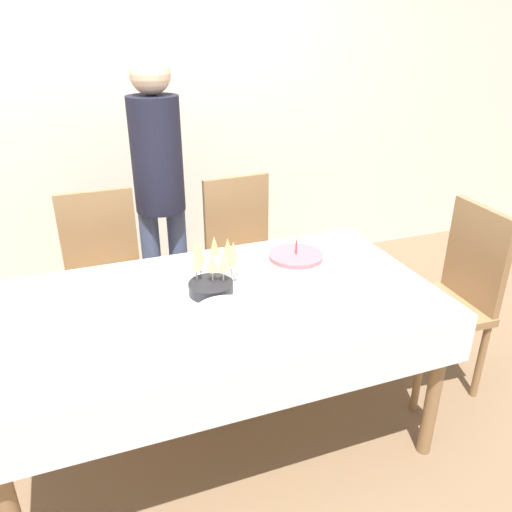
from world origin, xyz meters
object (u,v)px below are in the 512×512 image
object	(u,v)px
plate_stack_main	(227,316)
champagne_tray	(215,262)
dining_chair_right_end	(452,291)
birthday_cake	(296,267)
person_standing	(159,177)
plate_stack_dessert	(211,288)
dining_chair_far_left	(105,274)
dining_chair_far_right	(244,253)

from	to	relation	value
plate_stack_main	champagne_tray	bearing A→B (deg)	81.07
dining_chair_right_end	birthday_cake	world-z (taller)	dining_chair_right_end
dining_chair_right_end	person_standing	xyz separation A→B (m)	(-1.26, 1.01, 0.45)
plate_stack_dessert	person_standing	size ratio (longest dim) A/B	0.11
dining_chair_far_left	dining_chair_far_right	distance (m)	0.79
birthday_cake	plate_stack_dessert	size ratio (longest dim) A/B	1.26
dining_chair_far_left	plate_stack_dessert	size ratio (longest dim) A/B	5.20
dining_chair_far_right	birthday_cake	distance (m)	0.81
dining_chair_right_end	plate_stack_dessert	world-z (taller)	dining_chair_right_end
dining_chair_far_left	birthday_cake	xyz separation A→B (m)	(0.77, -0.76, 0.26)
dining_chair_right_end	dining_chair_far_left	bearing A→B (deg)	153.54
dining_chair_far_left	champagne_tray	xyz separation A→B (m)	(0.43, -0.67, 0.30)
dining_chair_right_end	person_standing	bearing A→B (deg)	141.09
plate_stack_dessert	plate_stack_main	bearing A→B (deg)	-90.95
dining_chair_far_right	person_standing	xyz separation A→B (m)	(-0.43, 0.21, 0.45)
dining_chair_far_left	person_standing	world-z (taller)	person_standing
dining_chair_far_left	plate_stack_main	world-z (taller)	dining_chair_far_left
dining_chair_far_left	person_standing	bearing A→B (deg)	29.85
dining_chair_far_right	person_standing	size ratio (longest dim) A/B	0.59
dining_chair_far_right	dining_chair_right_end	bearing A→B (deg)	-44.26
plate_stack_main	person_standing	size ratio (longest dim) A/B	0.16
dining_chair_far_left	dining_chair_far_right	size ratio (longest dim) A/B	1.00
birthday_cake	person_standing	bearing A→B (deg)	112.53
birthday_cake	plate_stack_main	size ratio (longest dim) A/B	0.92
person_standing	dining_chair_far_left	bearing A→B (deg)	-150.15
dining_chair_far_left	plate_stack_dessert	world-z (taller)	dining_chair_far_left
dining_chair_far_right	plate_stack_dessert	world-z (taller)	dining_chair_far_right
dining_chair_right_end	plate_stack_main	bearing A→B (deg)	-171.77
champagne_tray	plate_stack_main	world-z (taller)	champagne_tray
dining_chair_far_right	plate_stack_dessert	bearing A→B (deg)	-118.32
dining_chair_right_end	plate_stack_dessert	distance (m)	1.25
birthday_cake	plate_stack_main	bearing A→B (deg)	-149.92
birthday_cake	dining_chair_right_end	bearing A→B (deg)	-2.89
champagne_tray	plate_stack_main	xyz separation A→B (m)	(-0.05, -0.32, -0.08)
dining_chair_far_right	plate_stack_dessert	size ratio (longest dim) A/B	5.20
plate_stack_dessert	champagne_tray	bearing A→B (deg)	61.37
dining_chair_right_end	person_standing	world-z (taller)	person_standing
dining_chair_far_left	plate_stack_dessert	xyz separation A→B (m)	(0.39, -0.75, 0.23)
plate_stack_dessert	person_standing	distance (m)	0.99
champagne_tray	person_standing	xyz separation A→B (m)	(-0.07, 0.88, 0.15)
dining_chair_far_left	person_standing	distance (m)	0.61
plate_stack_main	person_standing	distance (m)	1.21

